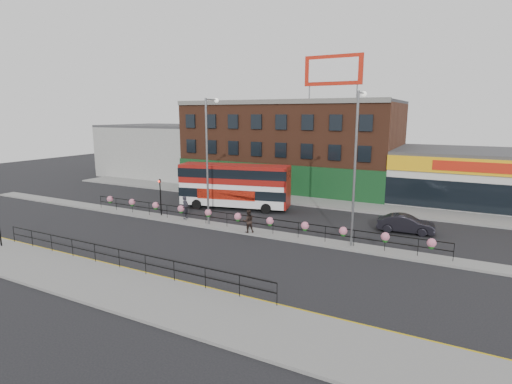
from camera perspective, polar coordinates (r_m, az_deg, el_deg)
The scene contains 19 objects.
ground at distance 31.08m, azimuth -2.59°, elevation -5.47°, with size 120.00×120.00×0.00m, color black.
south_pavement at distance 22.20m, azimuth -18.86°, elevation -12.85°, with size 60.00×4.00×0.15m, color gray.
north_pavement at distance 41.53m, azimuth 5.80°, elevation -1.17°, with size 60.00×4.00×0.15m, color gray.
median at distance 31.06m, azimuth -2.59°, elevation -5.34°, with size 60.00×1.60×0.15m, color gray.
yellow_line_inner at distance 23.71m, azimuth -14.76°, elevation -11.22°, with size 60.00×0.10×0.01m, color gold.
yellow_line_outer at distance 23.59m, azimuth -15.05°, elevation -11.35°, with size 60.00×0.10×0.01m, color gold.
brick_building at distance 49.61m, azimuth 5.09°, elevation 6.75°, with size 25.00×12.21×10.30m.
supermarket at distance 46.00m, azimuth 28.64°, elevation 1.98°, with size 15.00×12.25×5.30m.
warehouse_west at distance 60.52m, azimuth -12.98°, elevation 5.89°, with size 15.50×12.00×7.30m.
billboard at distance 42.79m, azimuth 10.97°, elevation 16.71°, with size 6.00×0.29×4.40m.
median_railing at distance 30.80m, azimuth -2.61°, elevation -3.61°, with size 30.04×0.56×1.23m.
south_railing at distance 24.45m, azimuth -19.01°, elevation -8.38°, with size 20.04×0.05×1.12m.
double_decker_bus at distance 37.56m, azimuth -3.05°, elevation 1.46°, with size 10.67×4.66×4.20m.
car at distance 32.33m, azimuth 20.61°, elevation -4.28°, with size 4.25×1.78×1.37m, color black.
pedestrian_a at distance 34.10m, azimuth -10.05°, elevation -2.19°, with size 0.53×0.75×1.94m, color #22222A.
pedestrian_b at distance 29.77m, azimuth -1.11°, elevation -4.17°, with size 1.07×1.04×1.74m, color black.
lamp_column_west at distance 31.56m, azimuth -6.77°, elevation 5.89°, with size 0.36×1.74×9.93m.
lamp_column_east at distance 26.86m, azimuth 14.15°, elevation 5.04°, with size 0.37×1.79×10.18m.
traffic_light_median at distance 35.42m, azimuth -13.54°, elevation 0.40°, with size 0.15×0.28×3.65m.
Camera 1 is at (15.12, -25.67, 8.87)m, focal length 28.00 mm.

